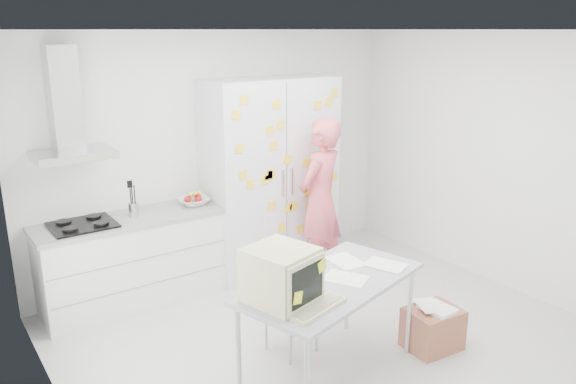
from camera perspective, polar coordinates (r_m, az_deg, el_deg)
floor at (r=5.30m, az=4.34°, el=-14.61°), size 4.50×4.00×0.02m
walls at (r=5.31m, az=-0.27°, el=1.43°), size 4.52×4.01×2.70m
ceiling at (r=4.56m, az=5.09°, el=16.11°), size 4.50×4.00×0.02m
counter_run at (r=5.91m, az=-15.48°, el=-6.59°), size 1.84×0.63×1.28m
range_hood at (r=5.53m, az=-21.56°, el=7.35°), size 0.70×0.48×1.01m
tall_cabinet at (r=6.38m, az=-1.82°, el=1.65°), size 1.50×0.68×2.20m
person at (r=6.14m, az=3.27°, el=-0.85°), size 0.78×0.66×1.81m
desk at (r=4.15m, az=1.38°, el=-9.02°), size 1.69×1.15×1.23m
chair at (r=4.92m, az=-0.21°, el=-10.64°), size 0.43×0.43×0.85m
cardboard_box at (r=5.21m, az=14.49°, el=-13.21°), size 0.49×0.40×0.40m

